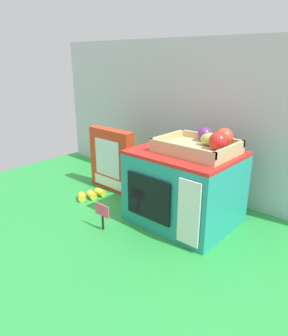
% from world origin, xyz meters
% --- Properties ---
extents(ground_plane, '(1.70, 1.70, 0.00)m').
position_xyz_m(ground_plane, '(0.00, 0.00, 0.00)').
color(ground_plane, green).
rests_on(ground_plane, ground).
extents(display_back_panel, '(1.61, 0.03, 0.67)m').
position_xyz_m(display_back_panel, '(0.00, 0.27, 0.33)').
color(display_back_panel, '#B7BABF').
rests_on(display_back_panel, ground).
extents(toy_microwave, '(0.37, 0.31, 0.27)m').
position_xyz_m(toy_microwave, '(0.19, -0.00, 0.14)').
color(toy_microwave, teal).
rests_on(toy_microwave, ground).
extents(food_groups_crate, '(0.26, 0.21, 0.08)m').
position_xyz_m(food_groups_crate, '(0.24, 0.03, 0.30)').
color(food_groups_crate, tan).
rests_on(food_groups_crate, toy_microwave).
extents(cookie_set_box, '(0.24, 0.06, 0.28)m').
position_xyz_m(cookie_set_box, '(-0.23, 0.03, 0.14)').
color(cookie_set_box, red).
rests_on(cookie_set_box, ground).
extents(price_sign, '(0.07, 0.01, 0.10)m').
position_xyz_m(price_sign, '(0.02, -0.25, 0.07)').
color(price_sign, black).
rests_on(price_sign, ground).
extents(loose_toy_banana, '(0.07, 0.13, 0.03)m').
position_xyz_m(loose_toy_banana, '(-0.22, -0.11, 0.02)').
color(loose_toy_banana, yellow).
rests_on(loose_toy_banana, ground).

